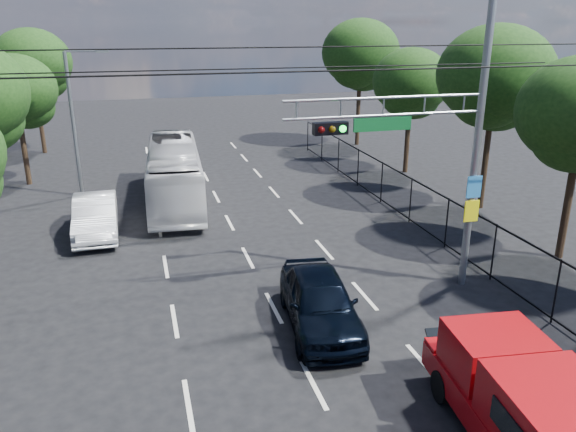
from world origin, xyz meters
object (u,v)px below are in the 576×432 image
object	(u,v)px
signal_mast	(443,130)
white_van	(96,216)
navy_hatchback	(320,301)
red_pickup	(526,405)
white_bus	(174,173)

from	to	relation	value
signal_mast	white_van	xyz separation A→B (m)	(-10.78, 8.08, -4.45)
navy_hatchback	white_van	world-z (taller)	navy_hatchback
red_pickup	signal_mast	bearing A→B (deg)	75.20
signal_mast	red_pickup	xyz separation A→B (m)	(-1.90, -7.21, -4.12)
red_pickup	white_bus	world-z (taller)	white_bus
signal_mast	navy_hatchback	distance (m)	6.32
signal_mast	red_pickup	distance (m)	8.52
white_bus	signal_mast	bearing A→B (deg)	-54.71
white_bus	red_pickup	bearing A→B (deg)	-70.67
signal_mast	navy_hatchback	world-z (taller)	signal_mast
white_van	red_pickup	bearing A→B (deg)	-60.99
red_pickup	white_van	xyz separation A→B (m)	(-8.88, 15.29, -0.33)
white_bus	white_van	size ratio (longest dim) A/B	2.12
white_van	signal_mast	bearing A→B (deg)	-37.98
navy_hatchback	white_van	size ratio (longest dim) A/B	0.99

